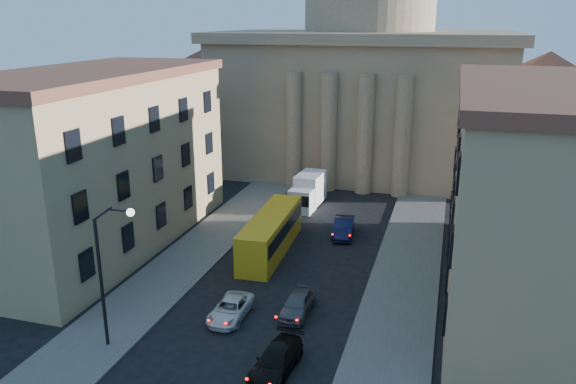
% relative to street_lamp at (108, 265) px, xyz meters
% --- Properties ---
extents(sidewalk_left, '(5.00, 60.00, 0.15)m').
position_rel_street_lamp_xyz_m(sidewalk_left, '(-1.53, 10.00, -5.21)').
color(sidewalk_left, '#514F4A').
rests_on(sidewalk_left, ground).
extents(sidewalk_right, '(5.00, 60.00, 0.15)m').
position_rel_street_lamp_xyz_m(sidewalk_right, '(15.47, 10.00, -5.21)').
color(sidewalk_right, '#514F4A').
rests_on(sidewalk_right, ground).
extents(church, '(68.02, 28.76, 36.60)m').
position_rel_street_lamp_xyz_m(church, '(6.97, 47.47, 6.59)').
color(church, '#7B664B').
rests_on(church, ground).
extents(building_left, '(11.60, 26.60, 14.70)m').
position_rel_street_lamp_xyz_m(building_left, '(-10.03, 14.00, 2.14)').
color(building_left, '#987C59').
rests_on(building_left, ground).
extents(building_right, '(11.60, 26.60, 14.70)m').
position_rel_street_lamp_xyz_m(building_right, '(23.97, 14.00, 2.14)').
color(building_right, '#987C59').
rests_on(building_right, ground).
extents(street_lamp, '(2.62, 0.44, 8.83)m').
position_rel_street_lamp_xyz_m(street_lamp, '(0.00, 0.00, 0.00)').
color(street_lamp, black).
rests_on(street_lamp, ground).
extents(car_left_mid, '(2.04, 4.40, 1.22)m').
position_rel_street_lamp_xyz_m(car_left_mid, '(5.19, 5.15, -4.67)').
color(car_left_mid, silver).
rests_on(car_left_mid, ground).
extents(car_right_mid, '(2.30, 4.89, 1.38)m').
position_rel_street_lamp_xyz_m(car_right_mid, '(9.76, 0.43, -4.60)').
color(car_right_mid, black).
rests_on(car_right_mid, ground).
extents(car_right_far, '(1.72, 4.27, 1.45)m').
position_rel_street_lamp_xyz_m(car_right_far, '(9.18, 6.86, -4.56)').
color(car_right_far, '#4E4E53').
rests_on(car_right_far, ground).
extents(car_right_distant, '(2.19, 4.97, 1.59)m').
position_rel_street_lamp_xyz_m(car_right_distant, '(9.43, 21.38, -4.49)').
color(car_right_distant, black).
rests_on(car_right_distant, ground).
extents(city_bus, '(3.05, 11.39, 3.18)m').
position_rel_street_lamp_xyz_m(city_bus, '(4.34, 16.17, -3.58)').
color(city_bus, gold).
rests_on(city_bus, ground).
extents(box_truck, '(2.68, 6.08, 3.27)m').
position_rel_street_lamp_xyz_m(box_truck, '(4.31, 28.38, -3.74)').
color(box_truck, silver).
rests_on(box_truck, ground).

